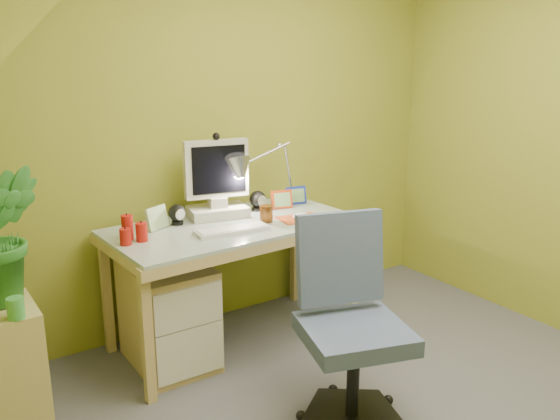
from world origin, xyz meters
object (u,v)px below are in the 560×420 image
potted_plant (2,235)px  monitor (216,171)px  side_ledge (14,371)px  desk (234,284)px  radiator (331,267)px  desk_lamp (280,160)px  task_chair (355,331)px

potted_plant → monitor: bearing=15.7°
side_ledge → potted_plant: size_ratio=1.03×
desk → side_ledge: bearing=-173.2°
side_ledge → radiator: side_ledge is taller
desk → radiator: bearing=12.4°
side_ledge → radiator: 2.25m
monitor → desk_lamp: (0.45, 0.00, 0.02)m
monitor → radiator: monitor is taller
desk → side_ledge: size_ratio=2.21×
monitor → potted_plant: monitor is taller
monitor → task_chair: bearing=-75.2°
monitor → side_ledge: 1.50m
desk_lamp → task_chair: 1.37m
task_chair → radiator: bearing=72.7°
monitor → desk_lamp: bearing=11.2°
monitor → radiator: bearing=15.8°
monitor → task_chair: (0.07, -1.18, -0.55)m
task_chair → radiator: (0.86, 1.26, -0.27)m
side_ledge → radiator: (2.20, 0.47, -0.11)m
monitor → potted_plant: size_ratio=0.90×
monitor → potted_plant: bearing=-153.1°
desk → potted_plant: (-1.23, -0.17, 0.57)m
task_chair → side_ledge: bearing=166.6°
desk → potted_plant: potted_plant is taller
desk → radiator: 0.99m
desk → radiator: desk is taller
potted_plant → radiator: size_ratio=1.49×
side_ledge → potted_plant: (0.03, 0.05, 0.63)m
desk_lamp → side_ledge: desk_lamp is taller
potted_plant → desk_lamp: bearing=11.6°
side_ledge → radiator: bearing=12.1°
desk_lamp → radiator: 0.98m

